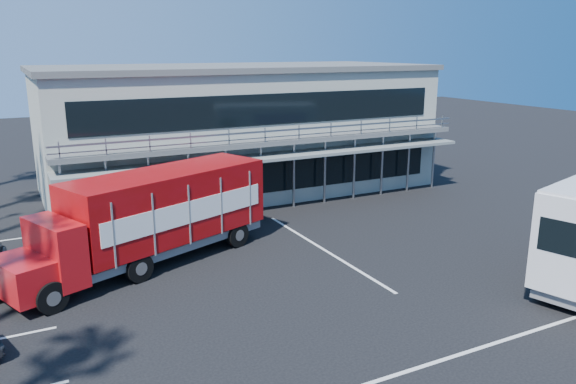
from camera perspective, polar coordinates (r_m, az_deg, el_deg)
name	(u,v)px	position (r m, az deg, el deg)	size (l,w,h in m)	color
ground	(318,284)	(20.57, 3.04, -9.28)	(120.00, 120.00, 0.00)	black
building	(237,127)	(33.93, -5.22, 6.56)	(22.40, 12.00, 7.30)	gray
red_truck	(153,215)	(22.42, -13.54, -2.26)	(10.85, 6.26, 3.60)	#B30E12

